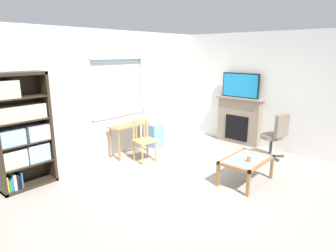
{
  "coord_description": "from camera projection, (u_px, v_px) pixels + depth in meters",
  "views": [
    {
      "loc": [
        -3.89,
        -2.89,
        2.27
      ],
      "look_at": [
        -0.14,
        0.47,
        0.97
      ],
      "focal_mm": 31.04,
      "sensor_mm": 36.0,
      "label": 1
    }
  ],
  "objects": [
    {
      "name": "ground",
      "position": [
        192.0,
        182.0,
        5.24
      ],
      "size": [
        6.37,
        5.53,
        0.02
      ],
      "primitive_type": "cube",
      "color": "#9E9389"
    },
    {
      "name": "office_chair",
      "position": [
        275.0,
        134.0,
        6.23
      ],
      "size": [
        0.58,
        0.6,
        1.0
      ],
      "color": "#7A6B5B",
      "rests_on": "ground"
    },
    {
      "name": "coffee_table",
      "position": [
        246.0,
        162.0,
        5.12
      ],
      "size": [
        0.98,
        0.62,
        0.44
      ],
      "color": "#8C9E99",
      "rests_on": "ground"
    },
    {
      "name": "wooden_chair",
      "position": [
        144.0,
        140.0,
        6.13
      ],
      "size": [
        0.48,
        0.47,
        0.9
      ],
      "color": "tan",
      "rests_on": "ground"
    },
    {
      "name": "wall_right",
      "position": [
        264.0,
        91.0,
        6.88
      ],
      "size": [
        0.12,
        4.73,
        2.71
      ],
      "primitive_type": "cube",
      "color": "silver",
      "rests_on": "ground"
    },
    {
      "name": "sippy_cup",
      "position": [
        249.0,
        159.0,
        4.95
      ],
      "size": [
        0.07,
        0.07,
        0.09
      ],
      "primitive_type": "cylinder",
      "color": "orange",
      "rests_on": "coffee_table"
    },
    {
      "name": "plastic_drawer_unit",
      "position": [
        154.0,
        135.0,
        7.16
      ],
      "size": [
        0.35,
        0.4,
        0.56
      ],
      "primitive_type": "cube",
      "color": "#72ADDB",
      "rests_on": "ground"
    },
    {
      "name": "wall_back_with_window",
      "position": [
        111.0,
        95.0,
        6.36
      ],
      "size": [
        5.37,
        0.15,
        2.71
      ],
      "color": "silver",
      "rests_on": "ground"
    },
    {
      "name": "tv",
      "position": [
        240.0,
        85.0,
        7.07
      ],
      "size": [
        0.06,
        0.95,
        0.6
      ],
      "color": "black",
      "rests_on": "fireplace"
    },
    {
      "name": "desk_under_window",
      "position": [
        129.0,
        130.0,
        6.47
      ],
      "size": [
        0.94,
        0.38,
        0.71
      ],
      "color": "#A37547",
      "rests_on": "ground"
    },
    {
      "name": "fireplace",
      "position": [
        239.0,
        120.0,
        7.3
      ],
      "size": [
        0.26,
        1.21,
        1.17
      ],
      "color": "gray",
      "rests_on": "ground"
    },
    {
      "name": "bookshelf",
      "position": [
        21.0,
        131.0,
        4.81
      ],
      "size": [
        0.9,
        0.38,
        1.95
      ],
      "color": "#2D2319",
      "rests_on": "ground"
    }
  ]
}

